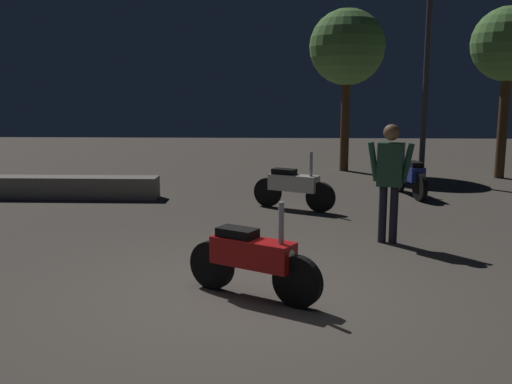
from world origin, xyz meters
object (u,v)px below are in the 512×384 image
object	(u,v)px
streetlamp_near	(428,34)
motorcycle_white_parked_right	(293,186)
motorcycle_red_foreground	(252,259)
motorcycle_blue_parked_left	(409,176)
person_rider_beside	(390,172)

from	to	relation	value
streetlamp_near	motorcycle_white_parked_right	bearing A→B (deg)	-131.68
motorcycle_red_foreground	motorcycle_white_parked_right	bearing A→B (deg)	112.54
motorcycle_blue_parked_left	motorcycle_red_foreground	bearing A→B (deg)	143.03
motorcycle_blue_parked_left	motorcycle_white_parked_right	world-z (taller)	same
motorcycle_red_foreground	motorcycle_blue_parked_left	xyz separation A→B (m)	(3.07, 6.11, 0.00)
motorcycle_red_foreground	motorcycle_white_parked_right	size ratio (longest dim) A/B	0.98
motorcycle_red_foreground	motorcycle_blue_parked_left	bearing A→B (deg)	92.95
motorcycle_white_parked_right	streetlamp_near	world-z (taller)	streetlamp_near
motorcycle_blue_parked_left	streetlamp_near	xyz separation A→B (m)	(0.81, 2.27, 3.09)
motorcycle_red_foreground	motorcycle_white_parked_right	xyz separation A→B (m)	(0.58, 4.68, 0.00)
motorcycle_red_foreground	person_rider_beside	size ratio (longest dim) A/B	0.85
person_rider_beside	streetlamp_near	world-z (taller)	streetlamp_near
motorcycle_white_parked_right	person_rider_beside	xyz separation A→B (m)	(1.33, -2.33, 0.62)
motorcycle_blue_parked_left	streetlamp_near	bearing A→B (deg)	-29.98
motorcycle_blue_parked_left	person_rider_beside	world-z (taller)	person_rider_beside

